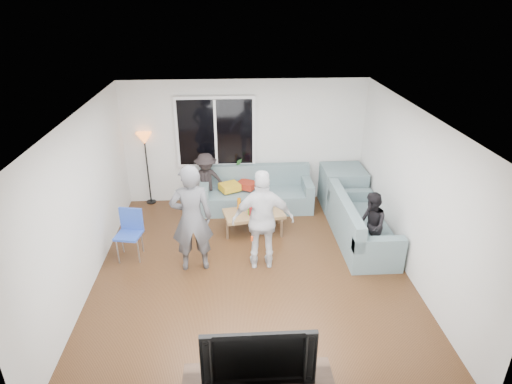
{
  "coord_description": "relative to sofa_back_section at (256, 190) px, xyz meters",
  "views": [
    {
      "loc": [
        -0.29,
        -5.85,
        4.17
      ],
      "look_at": [
        0.1,
        0.6,
        1.15
      ],
      "focal_mm": 30.34,
      "sensor_mm": 36.0,
      "label": 1
    }
  ],
  "objects": [
    {
      "name": "bottle_e",
      "position": [
        0.2,
        -0.83,
        0.07
      ],
      "size": [
        0.07,
        0.07,
        0.18
      ],
      "primitive_type": "cylinder",
      "color": "black",
      "rests_on": "coffee_table"
    },
    {
      "name": "sofa_corner",
      "position": [
        1.81,
        0.0,
        0.0
      ],
      "size": [
        0.85,
        0.85,
        0.85
      ],
      "primitive_type": "cube",
      "color": "slate",
      "rests_on": "floor"
    },
    {
      "name": "ceiling",
      "position": [
        -0.21,
        -2.27,
        2.2
      ],
      "size": [
        5.0,
        5.5,
        0.04
      ],
      "primitive_type": "cube",
      "color": "white",
      "rests_on": "ground"
    },
    {
      "name": "spectator_right",
      "position": [
        1.81,
        -1.9,
        0.16
      ],
      "size": [
        0.48,
        0.6,
        1.17
      ],
      "primitive_type": "imported",
      "rotation": [
        0.0,
        0.0,
        -1.65
      ],
      "color": "black",
      "rests_on": "floor"
    },
    {
      "name": "window_glass",
      "position": [
        -0.81,
        0.38,
        1.12
      ],
      "size": [
        1.5,
        0.02,
        1.35
      ],
      "primitive_type": "cube",
      "color": "black",
      "rests_on": "window_frame"
    },
    {
      "name": "wall_back",
      "position": [
        -0.21,
        0.5,
        0.88
      ],
      "size": [
        5.0,
        0.04,
        2.6
      ],
      "primitive_type": "cube",
      "color": "silver",
      "rests_on": "ground"
    },
    {
      "name": "radiator",
      "position": [
        -0.81,
        0.38,
        -0.11
      ],
      "size": [
        1.3,
        0.12,
        0.62
      ],
      "primitive_type": "cube",
      "color": "silver",
      "rests_on": "floor"
    },
    {
      "name": "window_mullion",
      "position": [
        -0.81,
        0.37,
        1.12
      ],
      "size": [
        0.05,
        0.03,
        1.35
      ],
      "primitive_type": "cube",
      "color": "white",
      "rests_on": "window_frame"
    },
    {
      "name": "pitcher",
      "position": [
        -0.11,
        -1.06,
        0.06
      ],
      "size": [
        0.17,
        0.17,
        0.17
      ],
      "primitive_type": "cylinder",
      "color": "maroon",
      "rests_on": "coffee_table"
    },
    {
      "name": "wall_front",
      "position": [
        -0.21,
        -5.04,
        0.88
      ],
      "size": [
        5.0,
        0.04,
        2.6
      ],
      "primitive_type": "cube",
      "color": "silver",
      "rests_on": "ground"
    },
    {
      "name": "sofa_back_section",
      "position": [
        0.0,
        0.0,
        0.0
      ],
      "size": [
        2.3,
        0.85,
        0.85
      ],
      "primitive_type": null,
      "color": "slate",
      "rests_on": "floor"
    },
    {
      "name": "vase",
      "position": [
        -0.87,
        0.35,
        0.28
      ],
      "size": [
        0.18,
        0.18,
        0.16
      ],
      "primitive_type": "imported",
      "rotation": [
        0.0,
        0.0,
        0.16
      ],
      "color": "silver",
      "rests_on": "radiator"
    },
    {
      "name": "player_right",
      "position": [
        -0.02,
        -2.1,
        0.42
      ],
      "size": [
        1.0,
        0.43,
        1.7
      ],
      "primitive_type": "imported",
      "rotation": [
        0.0,
        0.0,
        3.13
      ],
      "color": "silver",
      "rests_on": "floor"
    },
    {
      "name": "wall_left",
      "position": [
        -2.73,
        -2.27,
        0.88
      ],
      "size": [
        0.04,
        5.5,
        2.6
      ],
      "primitive_type": "cube",
      "color": "silver",
      "rests_on": "ground"
    },
    {
      "name": "spectator_back",
      "position": [
        -1.02,
        0.03,
        0.19
      ],
      "size": [
        0.85,
        0.56,
        1.23
      ],
      "primitive_type": "imported",
      "rotation": [
        0.0,
        0.0,
        0.13
      ],
      "color": "black",
      "rests_on": "floor"
    },
    {
      "name": "wall_right",
      "position": [
        2.31,
        -2.27,
        0.88
      ],
      "size": [
        0.04,
        5.5,
        2.6
      ],
      "primitive_type": "cube",
      "color": "silver",
      "rests_on": "ground"
    },
    {
      "name": "bottle_b",
      "position": [
        -0.18,
        -1.04,
        0.08
      ],
      "size": [
        0.08,
        0.08,
        0.22
      ],
      "primitive_type": "cylinder",
      "color": "#317715",
      "rests_on": "coffee_table"
    },
    {
      "name": "bottle_d",
      "position": [
        0.08,
        -1.06,
        0.1
      ],
      "size": [
        0.07,
        0.07,
        0.24
      ],
      "primitive_type": "cylinder",
      "color": "orange",
      "rests_on": "coffee_table"
    },
    {
      "name": "potted_plant",
      "position": [
        -0.37,
        0.35,
        0.38
      ],
      "size": [
        0.23,
        0.2,
        0.37
      ],
      "primitive_type": "imported",
      "rotation": [
        0.0,
        0.0,
        0.2
      ],
      "color": "#295E25",
      "rests_on": "radiator"
    },
    {
      "name": "television",
      "position": [
        -0.27,
        -4.77,
        0.35
      ],
      "size": [
        1.18,
        0.15,
        0.68
      ],
      "primitive_type": "imported",
      "color": "black",
      "rests_on": "tv_console"
    },
    {
      "name": "floor",
      "position": [
        -0.21,
        -2.27,
        -0.45
      ],
      "size": [
        5.0,
        5.5,
        0.04
      ],
      "primitive_type": "cube",
      "color": "#56351C",
      "rests_on": "ground"
    },
    {
      "name": "cushion_red",
      "position": [
        -0.19,
        0.06,
        0.09
      ],
      "size": [
        0.46,
        0.44,
        0.13
      ],
      "primitive_type": "cube",
      "rotation": [
        0.0,
        0.0,
        -0.54
      ],
      "color": "maroon",
      "rests_on": "sofa_back_section"
    },
    {
      "name": "player_left",
      "position": [
        -1.15,
        -2.09,
        0.48
      ],
      "size": [
        0.71,
        0.5,
        1.82
      ],
      "primitive_type": "imported",
      "rotation": [
        0.0,
        0.0,
        3.25
      ],
      "color": "#4D4D52",
      "rests_on": "floor"
    },
    {
      "name": "cushion_yellow",
      "position": [
        -0.55,
        -0.02,
        0.09
      ],
      "size": [
        0.48,
        0.46,
        0.14
      ],
      "primitive_type": "cube",
      "rotation": [
        0.0,
        0.0,
        0.46
      ],
      "color": "gold",
      "rests_on": "sofa_back_section"
    },
    {
      "name": "coffee_table",
      "position": [
        -0.1,
        -0.96,
        -0.22
      ],
      "size": [
        1.19,
        0.79,
        0.4
      ],
      "primitive_type": "cube",
      "rotation": [
        0.0,
        0.0,
        0.19
      ],
      "color": "#A07C4D",
      "rests_on": "floor"
    },
    {
      "name": "window_frame",
      "position": [
        -0.81,
        0.42,
        1.12
      ],
      "size": [
        1.62,
        0.06,
        1.47
      ],
      "primitive_type": "cube",
      "color": "white",
      "rests_on": "wall_back"
    },
    {
      "name": "floor_lamp",
      "position": [
        -2.26,
        0.4,
        0.36
      ],
      "size": [
        0.32,
        0.32,
        1.56
      ],
      "primitive_type": null,
      "color": "orange",
      "rests_on": "floor"
    },
    {
      "name": "sofa_right_section",
      "position": [
        1.81,
        -1.48,
        0.0
      ],
      "size": [
        2.0,
        0.85,
        0.85
      ],
      "primitive_type": null,
      "rotation": [
        0.0,
        0.0,
        1.57
      ],
      "color": "slate",
      "rests_on": "floor"
    },
    {
      "name": "side_chair",
      "position": [
        -2.26,
        -1.73,
        0.01
      ],
      "size": [
        0.47,
        0.47,
        0.86
      ],
      "primitive_type": null,
      "rotation": [
        0.0,
        0.0,
        -0.2
      ],
      "color": "#294BB5",
      "rests_on": "floor"
    },
    {
      "name": "bottle_a",
      "position": [
        -0.37,
        -0.83,
        0.09
      ],
      "size": [
        0.07,
        0.07,
        0.23
      ],
      "primitive_type": "cylinder",
      "color": "#C66B0B",
      "rests_on": "coffee_table"
    }
  ]
}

